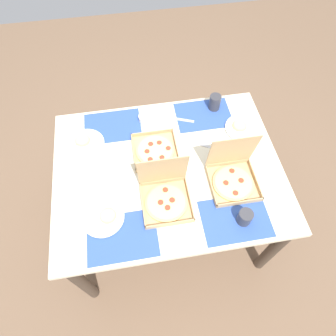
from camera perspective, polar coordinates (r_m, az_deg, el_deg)
name	(u,v)px	position (r m, az deg, el deg)	size (l,w,h in m)	color
ground_plane	(168,219)	(2.42, 0.00, -9.81)	(6.00, 6.00, 0.00)	brown
dining_table	(168,178)	(1.83, 0.00, -1.93)	(1.33, 1.04, 0.77)	#3F3328
placemat_near_left	(122,237)	(1.56, -8.81, -12.95)	(0.36, 0.26, 0.00)	#2D4C9E
placemat_near_right	(235,219)	(1.62, 12.85, -9.49)	(0.36, 0.26, 0.00)	#2D4C9E
placemat_far_left	(113,126)	(1.95, -10.63, 7.92)	(0.36, 0.26, 0.00)	#2D4C9E
placemat_far_right	(203,115)	(1.99, 6.84, 10.15)	(0.36, 0.26, 0.00)	#2D4C9E
pizza_box_corner_right	(233,176)	(1.69, 12.40, -1.52)	(0.26, 0.27, 0.30)	tan
pizza_box_corner_left	(155,150)	(1.79, -2.49, 3.41)	(0.26, 0.26, 0.04)	tan
pizza_box_edge_far	(165,196)	(1.59, -0.50, -5.34)	(0.26, 0.27, 0.30)	tan
plate_middle	(86,182)	(1.74, -15.61, -2.54)	(0.24, 0.24, 0.02)	white
plate_far_right	(104,218)	(1.61, -12.29, -9.32)	(0.22, 0.22, 0.03)	white
plate_near_right	(85,144)	(1.88, -15.71, 4.47)	(0.23, 0.23, 0.03)	white
plate_near_left	(243,128)	(1.95, 14.25, 7.47)	(0.23, 0.23, 0.03)	white
cup_dark	(215,102)	(2.01, 9.01, 12.41)	(0.08, 0.08, 0.10)	#333338
cup_clear_left	(245,217)	(1.59, 14.60, -9.18)	(0.07, 0.07, 0.09)	#333338
condiment_bowl	(145,118)	(1.94, -4.50, 9.53)	(0.08, 0.08, 0.04)	white
fork_by_near_left	(204,145)	(1.83, 6.87, 4.38)	(0.19, 0.02, 0.01)	#B7B7BC
knife_by_near_right	(178,119)	(1.95, 1.97, 9.39)	(0.21, 0.02, 0.01)	#B7B7BC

